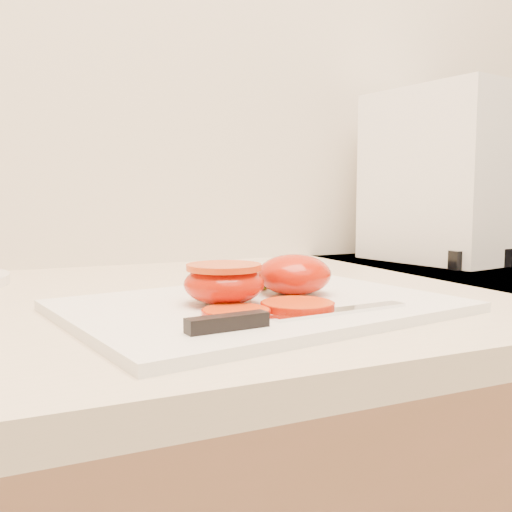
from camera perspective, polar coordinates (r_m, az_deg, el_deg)
name	(u,v)px	position (r m, az deg, el deg)	size (l,w,h in m)	color
cutting_board	(260,306)	(0.58, 0.41, -5.03)	(0.37, 0.27, 0.01)	white
tomato_half_dome	(294,274)	(0.61, 3.84, -1.85)	(0.08, 0.08, 0.04)	red
tomato_half_cut	(224,282)	(0.56, -3.22, -2.62)	(0.08, 0.08, 0.04)	red
tomato_slice_0	(297,305)	(0.54, 4.16, -4.95)	(0.07, 0.07, 0.01)	#D64115
tomato_slice_1	(236,312)	(0.51, -2.01, -5.64)	(0.06, 0.06, 0.01)	#D64115
lettuce_leaf_0	(241,278)	(0.66, -1.47, -2.24)	(0.10, 0.07, 0.02)	#81BA31
knife	(276,317)	(0.48, 1.98, -6.16)	(0.23, 0.05, 0.01)	silver
appliance	(447,177)	(1.08, 18.55, 7.52)	(0.20, 0.25, 0.30)	white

